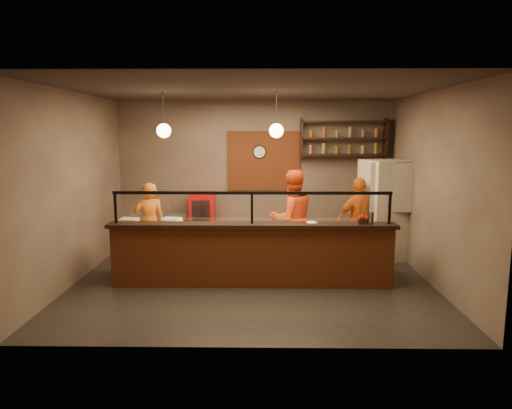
{
  "coord_description": "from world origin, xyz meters",
  "views": [
    {
      "loc": [
        0.17,
        -7.57,
        2.52
      ],
      "look_at": [
        0.06,
        0.3,
        1.28
      ],
      "focal_mm": 32.0,
      "sensor_mm": 36.0,
      "label": 1
    }
  ],
  "objects_px": {
    "wall_clock": "(259,152)",
    "pizza_dough": "(283,227)",
    "cook_left": "(150,223)",
    "pepper_mill": "(372,218)",
    "red_cooler": "(203,221)",
    "condiment_caddy": "(363,221)",
    "fridge": "(385,210)",
    "cook_mid": "(292,219)",
    "cook_right": "(359,221)"
  },
  "relations": [
    {
      "from": "cook_mid",
      "to": "condiment_caddy",
      "type": "height_order",
      "value": "cook_mid"
    },
    {
      "from": "cook_mid",
      "to": "cook_right",
      "type": "bearing_deg",
      "value": 170.99
    },
    {
      "from": "fridge",
      "to": "cook_left",
      "type": "bearing_deg",
      "value": 166.94
    },
    {
      "from": "wall_clock",
      "to": "pizza_dough",
      "type": "height_order",
      "value": "wall_clock"
    },
    {
      "from": "cook_mid",
      "to": "red_cooler",
      "type": "xyz_separation_m",
      "value": [
        -1.85,
        1.29,
        -0.3
      ]
    },
    {
      "from": "fridge",
      "to": "red_cooler",
      "type": "relative_size",
      "value": 1.6
    },
    {
      "from": "cook_mid",
      "to": "condiment_caddy",
      "type": "xyz_separation_m",
      "value": [
        1.08,
        -1.16,
        0.18
      ]
    },
    {
      "from": "wall_clock",
      "to": "pepper_mill",
      "type": "height_order",
      "value": "wall_clock"
    },
    {
      "from": "cook_right",
      "to": "pepper_mill",
      "type": "height_order",
      "value": "cook_right"
    },
    {
      "from": "cook_right",
      "to": "red_cooler",
      "type": "relative_size",
      "value": 1.34
    },
    {
      "from": "cook_mid",
      "to": "cook_right",
      "type": "height_order",
      "value": "cook_mid"
    },
    {
      "from": "pepper_mill",
      "to": "cook_left",
      "type": "bearing_deg",
      "value": 160.8
    },
    {
      "from": "fridge",
      "to": "pizza_dough",
      "type": "relative_size",
      "value": 3.72
    },
    {
      "from": "wall_clock",
      "to": "pepper_mill",
      "type": "bearing_deg",
      "value": -56.8
    },
    {
      "from": "condiment_caddy",
      "to": "cook_left",
      "type": "bearing_deg",
      "value": 160.72
    },
    {
      "from": "pizza_dough",
      "to": "fridge",
      "type": "bearing_deg",
      "value": 31.45
    },
    {
      "from": "cook_left",
      "to": "pepper_mill",
      "type": "xyz_separation_m",
      "value": [
        3.94,
        -1.37,
        0.37
      ]
    },
    {
      "from": "pizza_dough",
      "to": "pepper_mill",
      "type": "xyz_separation_m",
      "value": [
        1.42,
        -0.47,
        0.25
      ]
    },
    {
      "from": "cook_left",
      "to": "cook_mid",
      "type": "bearing_deg",
      "value": 158.71
    },
    {
      "from": "red_cooler",
      "to": "cook_right",
      "type": "bearing_deg",
      "value": -19.5
    },
    {
      "from": "fridge",
      "to": "pepper_mill",
      "type": "xyz_separation_m",
      "value": [
        -0.66,
        -1.74,
        0.16
      ]
    },
    {
      "from": "fridge",
      "to": "pepper_mill",
      "type": "height_order",
      "value": "fridge"
    },
    {
      "from": "cook_mid",
      "to": "pepper_mill",
      "type": "height_order",
      "value": "cook_mid"
    },
    {
      "from": "cook_left",
      "to": "cook_mid",
      "type": "height_order",
      "value": "cook_mid"
    },
    {
      "from": "cook_mid",
      "to": "pepper_mill",
      "type": "bearing_deg",
      "value": 114.78
    },
    {
      "from": "pizza_dough",
      "to": "pepper_mill",
      "type": "relative_size",
      "value": 2.8
    },
    {
      "from": "cook_right",
      "to": "pizza_dough",
      "type": "bearing_deg",
      "value": 16.66
    },
    {
      "from": "cook_left",
      "to": "cook_mid",
      "type": "relative_size",
      "value": 0.86
    },
    {
      "from": "cook_left",
      "to": "pizza_dough",
      "type": "relative_size",
      "value": 2.95
    },
    {
      "from": "cook_left",
      "to": "fridge",
      "type": "xyz_separation_m",
      "value": [
        4.6,
        0.37,
        0.2
      ]
    },
    {
      "from": "cook_left",
      "to": "red_cooler",
      "type": "xyz_separation_m",
      "value": [
        0.87,
        1.12,
        -0.17
      ]
    },
    {
      "from": "fridge",
      "to": "pizza_dough",
      "type": "distance_m",
      "value": 2.44
    },
    {
      "from": "cook_left",
      "to": "pizza_dough",
      "type": "bearing_deg",
      "value": 142.55
    },
    {
      "from": "red_cooler",
      "to": "fridge",
      "type": "bearing_deg",
      "value": -13.09
    },
    {
      "from": "pizza_dough",
      "to": "wall_clock",
      "type": "bearing_deg",
      "value": 100.1
    },
    {
      "from": "cook_mid",
      "to": "red_cooler",
      "type": "bearing_deg",
      "value": -55.41
    },
    {
      "from": "cook_left",
      "to": "fridge",
      "type": "bearing_deg",
      "value": 166.87
    },
    {
      "from": "cook_right",
      "to": "pizza_dough",
      "type": "relative_size",
      "value": 3.12
    },
    {
      "from": "wall_clock",
      "to": "pizza_dough",
      "type": "bearing_deg",
      "value": -79.9
    },
    {
      "from": "cook_mid",
      "to": "cook_right",
      "type": "xyz_separation_m",
      "value": [
        1.33,
        0.27,
        -0.09
      ]
    },
    {
      "from": "cook_mid",
      "to": "cook_right",
      "type": "distance_m",
      "value": 1.36
    },
    {
      "from": "red_cooler",
      "to": "pizza_dough",
      "type": "distance_m",
      "value": 2.63
    },
    {
      "from": "fridge",
      "to": "condiment_caddy",
      "type": "bearing_deg",
      "value": -132.98
    },
    {
      "from": "wall_clock",
      "to": "fridge",
      "type": "xyz_separation_m",
      "value": [
        2.5,
        -1.06,
        -1.1
      ]
    },
    {
      "from": "fridge",
      "to": "pepper_mill",
      "type": "bearing_deg",
      "value": -128.51
    },
    {
      "from": "wall_clock",
      "to": "cook_left",
      "type": "xyz_separation_m",
      "value": [
        -2.1,
        -1.43,
        -1.31
      ]
    },
    {
      "from": "red_cooler",
      "to": "condiment_caddy",
      "type": "height_order",
      "value": "red_cooler"
    },
    {
      "from": "wall_clock",
      "to": "red_cooler",
      "type": "relative_size",
      "value": 0.24
    },
    {
      "from": "cook_mid",
      "to": "pepper_mill",
      "type": "distance_m",
      "value": 1.73
    },
    {
      "from": "cook_mid",
      "to": "red_cooler",
      "type": "relative_size",
      "value": 1.48
    }
  ]
}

